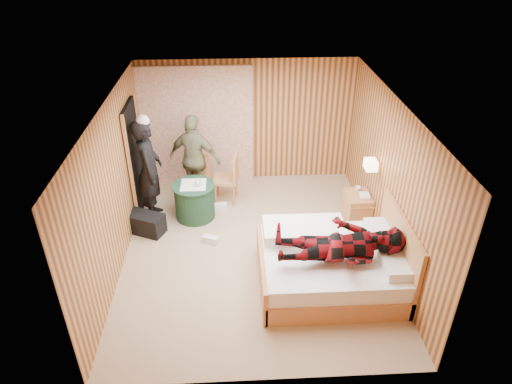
{
  "coord_description": "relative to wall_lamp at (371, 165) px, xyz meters",
  "views": [
    {
      "loc": [
        -0.29,
        -5.99,
        4.71
      ],
      "look_at": [
        0.04,
        0.1,
        1.05
      ],
      "focal_mm": 32.0,
      "sensor_mm": 36.0,
      "label": 1
    }
  ],
  "objects": [
    {
      "name": "nightstand",
      "position": [
        -0.04,
        0.27,
        -1.01
      ],
      "size": [
        0.43,
        0.58,
        0.56
      ],
      "color": "tan",
      "rests_on": "floor"
    },
    {
      "name": "sneaker_right",
      "position": [
        -2.64,
        -0.22,
        -1.24
      ],
      "size": [
        0.29,
        0.21,
        0.12
      ],
      "primitive_type": "cube",
      "rotation": [
        0.0,
        0.0,
        -0.4
      ],
      "color": "white",
      "rests_on": "floor"
    },
    {
      "name": "wall_back",
      "position": [
        -1.92,
        2.05,
        -0.05
      ],
      "size": [
        4.2,
        0.02,
        2.5
      ],
      "primitive_type": "cube",
      "color": "tan",
      "rests_on": "floor"
    },
    {
      "name": "man_at_table",
      "position": [
        -2.95,
        1.23,
        -0.44
      ],
      "size": [
        1.09,
        0.74,
        1.72
      ],
      "primitive_type": "imported",
      "rotation": [
        0.0,
        0.0,
        2.79
      ],
      "color": "#6F6E4A",
      "rests_on": "floor"
    },
    {
      "name": "ceiling",
      "position": [
        -1.92,
        -0.45,
        1.2
      ],
      "size": [
        4.2,
        5.0,
        0.01
      ],
      "primitive_type": "cube",
      "color": "silver",
      "rests_on": "wall_back"
    },
    {
      "name": "wall_left",
      "position": [
        -4.02,
        -0.45,
        -0.05
      ],
      "size": [
        0.02,
        5.0,
        2.5
      ],
      "primitive_type": "cube",
      "color": "tan",
      "rests_on": "floor"
    },
    {
      "name": "book_lower",
      "position": [
        -0.04,
        0.22,
        -0.73
      ],
      "size": [
        0.2,
        0.25,
        0.02
      ],
      "primitive_type": "imported",
      "rotation": [
        0.0,
        0.0,
        -0.16
      ],
      "color": "white",
      "rests_on": "nightstand"
    },
    {
      "name": "duffel_bag",
      "position": [
        -3.77,
        0.15,
        -1.12
      ],
      "size": [
        0.72,
        0.57,
        0.36
      ],
      "primitive_type": "cube",
      "rotation": [
        0.0,
        0.0,
        -0.43
      ],
      "color": "black",
      "rests_on": "floor"
    },
    {
      "name": "woman_standing",
      "position": [
        -3.69,
        0.65,
        -0.35
      ],
      "size": [
        0.53,
        0.74,
        1.9
      ],
      "primitive_type": "imported",
      "rotation": [
        0.0,
        0.0,
        1.69
      ],
      "color": "black",
      "rests_on": "floor"
    },
    {
      "name": "floor",
      "position": [
        -1.92,
        -0.45,
        -1.3
      ],
      "size": [
        4.2,
        5.0,
        0.01
      ],
      "primitive_type": "cube",
      "color": "tan",
      "rests_on": "ground"
    },
    {
      "name": "round_table",
      "position": [
        -2.95,
        0.59,
        -0.96
      ],
      "size": [
        0.76,
        0.76,
        0.68
      ],
      "color": "#1D4027",
      "rests_on": "floor"
    },
    {
      "name": "man_on_bed",
      "position": [
        -0.77,
        -1.52,
        -0.3
      ],
      "size": [
        0.86,
        0.67,
        1.77
      ],
      "primitive_type": "imported",
      "rotation": [
        0.0,
        1.57,
        0.0
      ],
      "color": "maroon",
      "rests_on": "bed"
    },
    {
      "name": "cup_table",
      "position": [
        -2.85,
        0.54,
        -0.58
      ],
      "size": [
        0.14,
        0.14,
        0.1
      ],
      "primitive_type": "imported",
      "rotation": [
        0.0,
        0.0,
        -0.17
      ],
      "color": "white",
      "rests_on": "round_table"
    },
    {
      "name": "curtain",
      "position": [
        -2.92,
        1.98,
        -0.1
      ],
      "size": [
        2.2,
        0.08,
        2.4
      ],
      "primitive_type": "cube",
      "color": "beige",
      "rests_on": "floor"
    },
    {
      "name": "cup_nightstand",
      "position": [
        -0.04,
        0.4,
        -0.69
      ],
      "size": [
        0.12,
        0.12,
        0.09
      ],
      "primitive_type": "imported",
      "rotation": [
        0.0,
        0.0,
        0.29
      ],
      "color": "white",
      "rests_on": "nightstand"
    },
    {
      "name": "book_upper",
      "position": [
        -0.04,
        0.22,
        -0.71
      ],
      "size": [
        0.19,
        0.24,
        0.02
      ],
      "primitive_type": "imported",
      "rotation": [
        0.0,
        0.0,
        -0.13
      ],
      "color": "white",
      "rests_on": "nightstand"
    },
    {
      "name": "sneaker_left",
      "position": [
        -2.51,
        0.81,
        -1.24
      ],
      "size": [
        0.29,
        0.14,
        0.12
      ],
      "primitive_type": "cube",
      "rotation": [
        0.0,
        0.0,
        0.1
      ],
      "color": "white",
      "rests_on": "floor"
    },
    {
      "name": "bed",
      "position": [
        -0.8,
        -1.29,
        -0.97
      ],
      "size": [
        2.09,
        1.65,
        1.13
      ],
      "color": "tan",
      "rests_on": "floor"
    },
    {
      "name": "doorway",
      "position": [
        -3.98,
        0.95,
        -0.28
      ],
      "size": [
        0.06,
        0.9,
        2.05
      ],
      "primitive_type": "cube",
      "color": "black",
      "rests_on": "floor"
    },
    {
      "name": "chair_far",
      "position": [
        -2.92,
        1.2,
        -0.76
      ],
      "size": [
        0.52,
        0.52,
        0.93
      ],
      "rotation": [
        0.0,
        0.0,
        -0.29
      ],
      "color": "tan",
      "rests_on": "floor"
    },
    {
      "name": "chair_near",
      "position": [
        -2.3,
        1.1,
        -0.73
      ],
      "size": [
        0.5,
        0.5,
        0.98
      ],
      "rotation": [
        0.0,
        0.0,
        -1.72
      ],
      "color": "tan",
      "rests_on": "floor"
    },
    {
      "name": "wall_right",
      "position": [
        0.18,
        -0.45,
        -0.05
      ],
      "size": [
        0.02,
        5.0,
        2.5
      ],
      "primitive_type": "cube",
      "color": "tan",
      "rests_on": "floor"
    },
    {
      "name": "wall_lamp",
      "position": [
        0.0,
        0.0,
        0.0
      ],
      "size": [
        0.26,
        0.24,
        0.16
      ],
      "color": "gold",
      "rests_on": "wall_right"
    }
  ]
}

